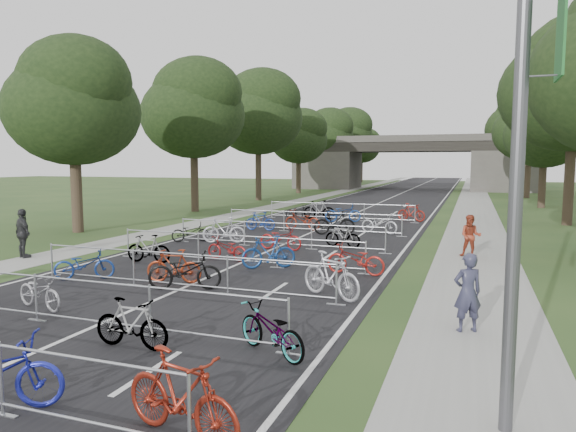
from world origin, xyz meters
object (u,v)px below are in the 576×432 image
object	(u,v)px
overpass_bridge	(411,163)
pedestrian_c	(23,234)
lamppost	(523,110)
pedestrian_b	(471,236)
pedestrian_a	(468,293)

from	to	relation	value
overpass_bridge	pedestrian_c	bearing A→B (deg)	-98.40
pedestrian_c	lamppost	bearing A→B (deg)	177.49
pedestrian_b	pedestrian_a	bearing A→B (deg)	-84.06
pedestrian_b	pedestrian_c	size ratio (longest dim) A/B	0.87
pedestrian_a	pedestrian_c	bearing A→B (deg)	-37.77
pedestrian_b	pedestrian_c	bearing A→B (deg)	-153.63
lamppost	pedestrian_b	size ratio (longest dim) A/B	5.05
pedestrian_c	pedestrian_a	bearing A→B (deg)	-169.99
overpass_bridge	pedestrian_b	xyz separation A→B (m)	(7.77, -49.62, -2.72)
overpass_bridge	lamppost	xyz separation A→B (m)	(8.33, -63.00, 0.75)
pedestrian_b	pedestrian_c	xyz separation A→B (m)	(-15.97, -5.90, 0.12)
pedestrian_a	pedestrian_c	xyz separation A→B (m)	(-15.95, 3.34, 0.08)
lamppost	pedestrian_c	xyz separation A→B (m)	(-16.53, 7.47, -3.35)
lamppost	pedestrian_b	bearing A→B (deg)	92.39
pedestrian_b	pedestrian_c	distance (m)	17.03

